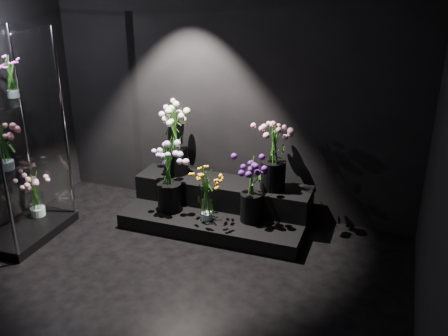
% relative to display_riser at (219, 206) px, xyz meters
% --- Properties ---
extents(floor, '(4.00, 4.00, 0.00)m').
position_rel_display_riser_xyz_m(floor, '(-0.02, -1.62, -0.17)').
color(floor, black).
rests_on(floor, ground).
extents(wall_back, '(4.00, 0.00, 4.00)m').
position_rel_display_riser_xyz_m(wall_back, '(-0.02, 0.38, 1.23)').
color(wall_back, black).
rests_on(wall_back, floor).
extents(display_riser, '(1.88, 0.84, 0.42)m').
position_rel_display_riser_xyz_m(display_riser, '(0.00, 0.00, 0.00)').
color(display_riser, black).
rests_on(display_riser, floor).
extents(display_case, '(0.55, 0.92, 2.03)m').
position_rel_display_riser_xyz_m(display_case, '(-1.72, -0.94, 0.84)').
color(display_case, black).
rests_on(display_case, floor).
extents(bouquet_orange_bells, '(0.30, 0.30, 0.56)m').
position_rel_display_riser_xyz_m(bouquet_orange_bells, '(-0.03, -0.29, 0.27)').
color(bouquet_orange_bells, white).
rests_on(bouquet_orange_bells, display_riser).
extents(bouquet_lilac, '(0.47, 0.47, 0.70)m').
position_rel_display_riser_xyz_m(bouquet_lilac, '(-0.47, -0.21, 0.39)').
color(bouquet_lilac, black).
rests_on(bouquet_lilac, display_riser).
extents(bouquet_purple, '(0.34, 0.34, 0.68)m').
position_rel_display_riser_xyz_m(bouquet_purple, '(0.40, -0.16, 0.36)').
color(bouquet_purple, black).
rests_on(bouquet_purple, display_riser).
extents(bouquet_cream_roses, '(0.47, 0.47, 0.74)m').
position_rel_display_riser_xyz_m(bouquet_cream_roses, '(-0.56, 0.15, 0.66)').
color(bouquet_cream_roses, black).
rests_on(bouquet_cream_roses, display_riser).
extents(bouquet_pink_roses, '(0.43, 0.43, 0.69)m').
position_rel_display_riser_xyz_m(bouquet_pink_roses, '(0.54, 0.11, 0.62)').
color(bouquet_pink_roses, black).
rests_on(bouquet_pink_roses, display_riser).
extents(bouquet_case_pink, '(0.32, 0.32, 0.44)m').
position_rel_display_riser_xyz_m(bouquet_case_pink, '(-1.69, -1.10, 0.85)').
color(bouquet_case_pink, white).
rests_on(bouquet_case_pink, display_case).
extents(bouquet_case_magenta, '(0.27, 0.27, 0.39)m').
position_rel_display_riser_xyz_m(bouquet_case_magenta, '(-1.77, -0.78, 1.42)').
color(bouquet_case_magenta, white).
rests_on(bouquet_case_magenta, display_case).
extents(bouquet_case_base_pink, '(0.33, 0.33, 0.47)m').
position_rel_display_riser_xyz_m(bouquet_case_base_pink, '(-1.78, -0.70, 0.17)').
color(bouquet_case_base_pink, white).
rests_on(bouquet_case_base_pink, display_case).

